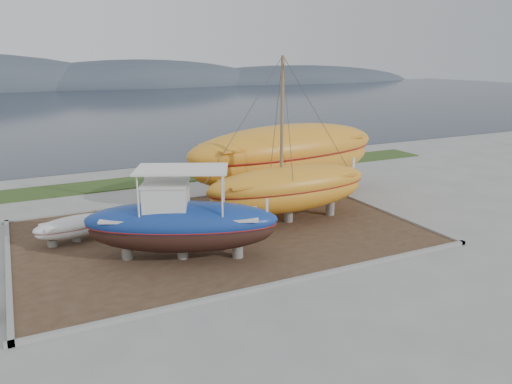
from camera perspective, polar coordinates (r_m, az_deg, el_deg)
name	(u,v)px	position (r m, az deg, el deg)	size (l,w,h in m)	color
ground	(259,264)	(20.38, 0.33, -8.20)	(140.00, 140.00, 0.00)	gray
dirt_patch	(221,233)	(23.76, -4.02, -4.65)	(18.00, 12.00, 0.06)	#422D1E
curb_frame	(221,232)	(23.74, -4.02, -4.55)	(18.60, 12.60, 0.15)	gray
grass_strip	(156,180)	(34.24, -11.40, 1.37)	(44.00, 3.00, 0.08)	#284219
sea	(65,107)	(87.47, -21.00, 9.04)	(260.00, 100.00, 0.04)	black
mountain_ridge	(41,88)	(142.17, -23.37, 10.88)	(200.00, 36.00, 20.00)	#333D49
blue_caique	(181,214)	(20.36, -8.55, -2.53)	(7.86, 2.46, 3.79)	navy
white_dinghy	(76,229)	(23.84, -19.86, -4.00)	(3.70, 1.39, 1.11)	silver
orange_sailboat	(290,142)	(24.22, 3.88, 5.71)	(8.71, 2.57, 8.08)	orange
orange_bare_hull	(286,162)	(29.03, 3.49, 3.39)	(12.67, 3.80, 4.15)	orange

